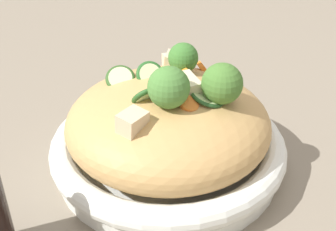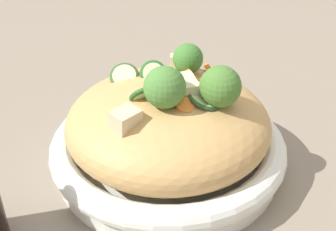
{
  "view_description": "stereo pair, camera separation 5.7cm",
  "coord_description": "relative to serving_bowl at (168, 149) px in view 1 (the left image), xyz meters",
  "views": [
    {
      "loc": [
        -0.01,
        -0.48,
        0.38
      ],
      "look_at": [
        0.0,
        0.0,
        0.08
      ],
      "focal_mm": 46.64,
      "sensor_mm": 36.0,
      "label": 1
    },
    {
      "loc": [
        0.05,
        -0.48,
        0.38
      ],
      "look_at": [
        0.0,
        0.0,
        0.08
      ],
      "focal_mm": 46.64,
      "sensor_mm": 36.0,
      "label": 2
    }
  ],
  "objects": [
    {
      "name": "broccoli_florets",
      "position": [
        0.03,
        -0.01,
        0.11
      ],
      "size": [
        0.13,
        0.14,
        0.06
      ],
      "color": "#98B96D",
      "rests_on": "serving_bowl"
    },
    {
      "name": "serving_bowl",
      "position": [
        0.0,
        0.0,
        0.0
      ],
      "size": [
        0.32,
        0.32,
        0.05
      ],
      "color": "white",
      "rests_on": "ground_plane"
    },
    {
      "name": "chicken_chunks",
      "position": [
        0.0,
        0.03,
        0.09
      ],
      "size": [
        0.1,
        0.21,
        0.04
      ],
      "color": "beige",
      "rests_on": "serving_bowl"
    },
    {
      "name": "noodle_heap",
      "position": [
        0.0,
        0.0,
        0.04
      ],
      "size": [
        0.27,
        0.27,
        0.1
      ],
      "color": "tan",
      "rests_on": "serving_bowl"
    },
    {
      "name": "zucchini_slices",
      "position": [
        -0.02,
        0.01,
        0.09
      ],
      "size": [
        0.15,
        0.1,
        0.04
      ],
      "color": "beige",
      "rests_on": "serving_bowl"
    },
    {
      "name": "ground_plane",
      "position": [
        0.0,
        0.0,
        -0.03
      ],
      "size": [
        3.0,
        3.0,
        0.0
      ],
      "primitive_type": "plane",
      "color": "gray"
    },
    {
      "name": "carrot_coins",
      "position": [
        0.04,
        0.03,
        0.09
      ],
      "size": [
        0.07,
        0.15,
        0.04
      ],
      "color": "orange",
      "rests_on": "serving_bowl"
    }
  ]
}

